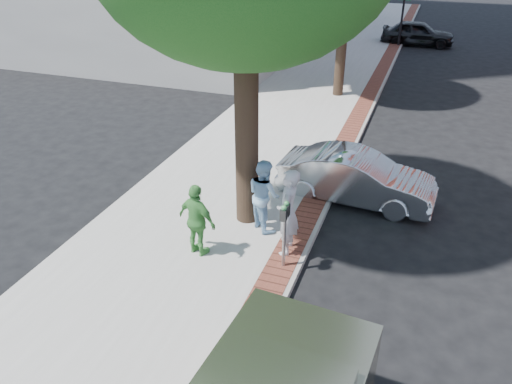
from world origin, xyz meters
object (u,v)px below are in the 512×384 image
at_px(person_officer, 264,195).
at_px(sedan_silver, 356,177).
at_px(person_gray, 288,212).
at_px(parking_meter, 285,222).
at_px(person_green, 197,220).
at_px(bg_car, 418,33).

height_order(person_officer, sedan_silver, person_officer).
relative_size(person_gray, sedan_silver, 0.49).
xyz_separation_m(parking_meter, person_green, (-1.81, -0.17, -0.25)).
height_order(person_green, sedan_silver, person_green).
distance_m(person_gray, bg_car, 22.10).
distance_m(parking_meter, bg_car, 22.62).
distance_m(parking_meter, person_officer, 1.55).
bearing_deg(bg_car, person_officer, 172.56).
xyz_separation_m(parking_meter, person_gray, (-0.09, 0.52, -0.10)).
relative_size(person_green, bg_car, 0.40).
xyz_separation_m(person_green, sedan_silver, (2.67, 3.66, -0.31)).
bearing_deg(person_green, person_officer, -106.36).
relative_size(person_officer, person_green, 1.04).
relative_size(person_gray, person_green, 1.18).
relative_size(parking_meter, sedan_silver, 0.38).
xyz_separation_m(parking_meter, bg_car, (1.07, 22.59, -0.52)).
xyz_separation_m(parking_meter, person_officer, (-0.86, 1.27, -0.22)).
bearing_deg(parking_meter, person_officer, 124.17).
bearing_deg(sedan_silver, bg_car, 3.81).
bearing_deg(sedan_silver, parking_meter, 170.73).
bearing_deg(person_gray, person_green, -75.19).
bearing_deg(person_gray, person_officer, -141.22).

